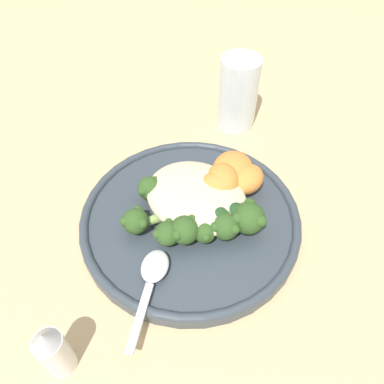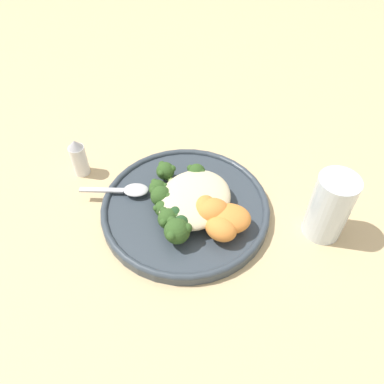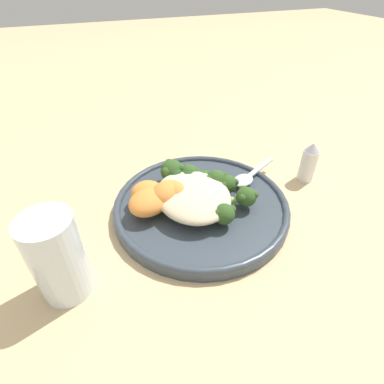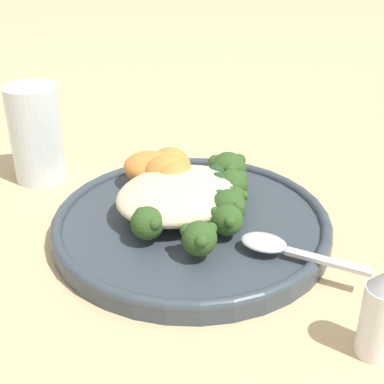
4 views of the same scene
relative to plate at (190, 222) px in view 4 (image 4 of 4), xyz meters
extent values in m
plane|color=#D6B784|center=(0.01, 0.00, -0.01)|extent=(4.00, 4.00, 0.00)
cylinder|color=#38424C|center=(0.00, 0.00, 0.00)|extent=(0.28, 0.28, 0.02)
torus|color=#38424C|center=(0.00, 0.00, 0.00)|extent=(0.28, 0.28, 0.01)
ellipsoid|color=beige|center=(0.00, -0.01, 0.03)|extent=(0.14, 0.11, 0.03)
ellipsoid|color=#8EB25B|center=(0.01, -0.01, 0.02)|extent=(0.10, 0.06, 0.02)
sphere|color=#335623|center=(0.06, 0.01, 0.03)|extent=(0.03, 0.03, 0.03)
sphere|color=#335623|center=(0.06, 0.03, 0.03)|extent=(0.01, 0.01, 0.01)
sphere|color=#335623|center=(0.06, 0.00, 0.03)|extent=(0.01, 0.01, 0.01)
ellipsoid|color=#8EB25B|center=(0.01, 0.02, 0.02)|extent=(0.06, 0.10, 0.01)
sphere|color=#335623|center=(0.04, 0.06, 0.03)|extent=(0.03, 0.03, 0.03)
sphere|color=#335623|center=(0.04, 0.07, 0.03)|extent=(0.01, 0.01, 0.01)
sphere|color=#335623|center=(0.02, 0.06, 0.03)|extent=(0.01, 0.01, 0.01)
sphere|color=#335623|center=(0.04, 0.05, 0.03)|extent=(0.01, 0.01, 0.01)
ellipsoid|color=#8EB25B|center=(-0.01, 0.00, 0.02)|extent=(0.02, 0.10, 0.01)
sphere|color=#335623|center=(-0.01, 0.05, 0.03)|extent=(0.03, 0.03, 0.03)
sphere|color=#335623|center=(0.00, 0.06, 0.03)|extent=(0.01, 0.01, 0.01)
sphere|color=#335623|center=(-0.02, 0.05, 0.03)|extent=(0.01, 0.01, 0.01)
sphere|color=#335623|center=(0.00, 0.04, 0.03)|extent=(0.01, 0.01, 0.01)
ellipsoid|color=#8EB25B|center=(-0.01, 0.00, 0.02)|extent=(0.03, 0.09, 0.01)
sphere|color=#335623|center=(-0.02, 0.04, 0.03)|extent=(0.04, 0.04, 0.04)
sphere|color=#335623|center=(-0.02, 0.05, 0.03)|extent=(0.01, 0.01, 0.01)
sphere|color=#335623|center=(-0.02, 0.02, 0.03)|extent=(0.01, 0.01, 0.01)
ellipsoid|color=#8EB25B|center=(-0.02, 0.00, 0.02)|extent=(0.05, 0.06, 0.02)
sphere|color=#335623|center=(-0.04, 0.02, 0.02)|extent=(0.03, 0.03, 0.03)
sphere|color=#335623|center=(-0.03, 0.03, 0.03)|extent=(0.01, 0.01, 0.01)
sphere|color=#335623|center=(-0.05, 0.03, 0.03)|extent=(0.01, 0.01, 0.01)
sphere|color=#335623|center=(-0.05, 0.01, 0.03)|extent=(0.01, 0.01, 0.01)
sphere|color=#335623|center=(-0.03, 0.01, 0.03)|extent=(0.01, 0.01, 0.01)
ellipsoid|color=#8EB25B|center=(-0.02, -0.01, 0.02)|extent=(0.07, 0.05, 0.02)
sphere|color=#335623|center=(-0.05, 0.00, 0.03)|extent=(0.03, 0.03, 0.03)
sphere|color=#335623|center=(-0.05, 0.01, 0.03)|extent=(0.01, 0.01, 0.01)
sphere|color=#335623|center=(-0.07, 0.00, 0.03)|extent=(0.01, 0.01, 0.01)
sphere|color=#335623|center=(-0.05, -0.01, 0.03)|extent=(0.01, 0.01, 0.01)
ellipsoid|color=#8EB25B|center=(-0.02, -0.02, 0.02)|extent=(0.09, 0.02, 0.01)
sphere|color=#335623|center=(-0.07, -0.02, 0.03)|extent=(0.04, 0.04, 0.04)
sphere|color=#335623|center=(-0.06, -0.01, 0.04)|extent=(0.02, 0.02, 0.02)
sphere|color=#335623|center=(-0.08, -0.02, 0.04)|extent=(0.02, 0.02, 0.02)
sphere|color=#335623|center=(-0.06, -0.04, 0.04)|extent=(0.02, 0.02, 0.02)
ellipsoid|color=orange|center=(-0.01, -0.05, 0.03)|extent=(0.07, 0.07, 0.04)
ellipsoid|color=orange|center=(-0.03, -0.08, 0.03)|extent=(0.04, 0.05, 0.03)
ellipsoid|color=orange|center=(-0.01, -0.08, 0.03)|extent=(0.08, 0.09, 0.04)
ellipsoid|color=orange|center=(-0.01, -0.04, 0.03)|extent=(0.06, 0.05, 0.04)
sphere|color=#234723|center=(-0.03, -0.01, 0.02)|extent=(0.03, 0.03, 0.03)
sphere|color=#234723|center=(-0.04, 0.00, 0.03)|extent=(0.03, 0.03, 0.03)
sphere|color=#234723|center=(-0.05, -0.01, 0.02)|extent=(0.03, 0.03, 0.03)
sphere|color=#234723|center=(-0.05, -0.02, 0.03)|extent=(0.03, 0.03, 0.03)
sphere|color=#234723|center=(-0.04, -0.02, 0.02)|extent=(0.03, 0.03, 0.03)
cube|color=silver|center=(-0.05, 0.14, 0.01)|extent=(0.04, 0.07, 0.00)
ellipsoid|color=silver|center=(-0.02, 0.09, 0.02)|extent=(0.05, 0.05, 0.01)
cylinder|color=silver|center=(0.07, -0.21, 0.05)|extent=(0.06, 0.06, 0.12)
cylinder|color=white|center=(-0.01, 0.22, 0.02)|extent=(0.03, 0.03, 0.06)
camera|label=1|loc=(-0.19, 0.23, 0.39)|focal=35.00mm
camera|label=2|loc=(-0.35, -0.21, 0.48)|focal=35.00mm
camera|label=3|loc=(0.34, -0.15, 0.32)|focal=28.00mm
camera|label=4|loc=(0.28, 0.38, 0.29)|focal=50.00mm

